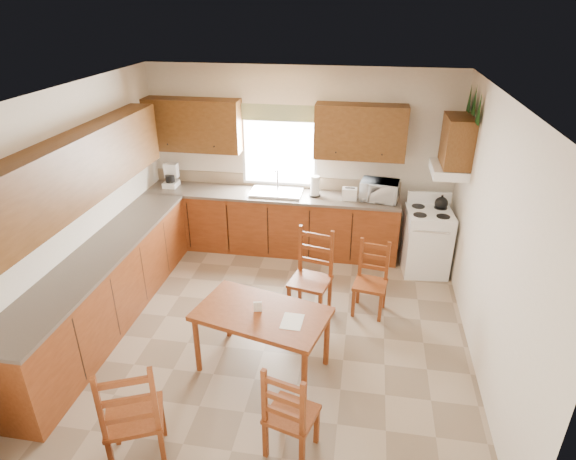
% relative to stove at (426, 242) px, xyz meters
% --- Properties ---
extents(floor, '(4.50, 4.50, 0.00)m').
position_rel_stove_xyz_m(floor, '(-1.88, -1.67, -0.45)').
color(floor, gray).
rests_on(floor, ground).
extents(ceiling, '(4.50, 4.50, 0.00)m').
position_rel_stove_xyz_m(ceiling, '(-1.88, -1.67, 2.25)').
color(ceiling, brown).
rests_on(ceiling, floor).
extents(wall_left, '(4.50, 4.50, 0.00)m').
position_rel_stove_xyz_m(wall_left, '(-4.13, -1.67, 0.90)').
color(wall_left, silver).
rests_on(wall_left, floor).
extents(wall_right, '(4.50, 4.50, 0.00)m').
position_rel_stove_xyz_m(wall_right, '(0.37, -1.67, 0.90)').
color(wall_right, silver).
rests_on(wall_right, floor).
extents(wall_back, '(4.50, 4.50, 0.00)m').
position_rel_stove_xyz_m(wall_back, '(-1.88, 0.58, 0.90)').
color(wall_back, silver).
rests_on(wall_back, floor).
extents(wall_front, '(4.50, 4.50, 0.00)m').
position_rel_stove_xyz_m(wall_front, '(-1.88, -3.92, 0.90)').
color(wall_front, silver).
rests_on(wall_front, floor).
extents(lower_cab_back, '(3.75, 0.60, 0.88)m').
position_rel_stove_xyz_m(lower_cab_back, '(-2.25, 0.28, -0.01)').
color(lower_cab_back, brown).
rests_on(lower_cab_back, floor).
extents(lower_cab_left, '(0.60, 3.60, 0.88)m').
position_rel_stove_xyz_m(lower_cab_left, '(-3.83, -1.82, -0.01)').
color(lower_cab_left, brown).
rests_on(lower_cab_left, floor).
extents(counter_back, '(3.75, 0.63, 0.04)m').
position_rel_stove_xyz_m(counter_back, '(-2.25, 0.28, 0.45)').
color(counter_back, brown).
rests_on(counter_back, lower_cab_back).
extents(counter_left, '(0.63, 3.60, 0.04)m').
position_rel_stove_xyz_m(counter_left, '(-3.83, -1.82, 0.45)').
color(counter_left, brown).
rests_on(counter_left, lower_cab_left).
extents(backsplash, '(3.75, 0.01, 0.18)m').
position_rel_stove_xyz_m(backsplash, '(-2.25, 0.57, 0.56)').
color(backsplash, gray).
rests_on(backsplash, counter_back).
extents(upper_cab_back_left, '(1.41, 0.33, 0.75)m').
position_rel_stove_xyz_m(upper_cab_back_left, '(-3.43, 0.42, 1.41)').
color(upper_cab_back_left, brown).
rests_on(upper_cab_back_left, wall_back).
extents(upper_cab_back_right, '(1.25, 0.33, 0.75)m').
position_rel_stove_xyz_m(upper_cab_back_right, '(-1.02, 0.42, 1.41)').
color(upper_cab_back_right, brown).
rests_on(upper_cab_back_right, wall_back).
extents(upper_cab_left, '(0.33, 3.60, 0.75)m').
position_rel_stove_xyz_m(upper_cab_left, '(-3.96, -1.82, 1.41)').
color(upper_cab_left, brown).
rests_on(upper_cab_left, wall_left).
extents(upper_cab_stove, '(0.33, 0.62, 0.62)m').
position_rel_stove_xyz_m(upper_cab_stove, '(0.20, -0.02, 1.45)').
color(upper_cab_stove, brown).
rests_on(upper_cab_stove, wall_right).
extents(range_hood, '(0.44, 0.62, 0.12)m').
position_rel_stove_xyz_m(range_hood, '(0.15, -0.02, 1.07)').
color(range_hood, white).
rests_on(range_hood, wall_right).
extents(window_frame, '(1.13, 0.02, 1.18)m').
position_rel_stove_xyz_m(window_frame, '(-2.18, 0.55, 1.10)').
color(window_frame, white).
rests_on(window_frame, wall_back).
extents(window_pane, '(1.05, 0.01, 1.10)m').
position_rel_stove_xyz_m(window_pane, '(-2.18, 0.55, 1.10)').
color(window_pane, white).
rests_on(window_pane, wall_back).
extents(window_valance, '(1.19, 0.01, 0.24)m').
position_rel_stove_xyz_m(window_valance, '(-2.18, 0.52, 1.60)').
color(window_valance, '#3E6330').
rests_on(window_valance, wall_back).
extents(sink_basin, '(0.75, 0.45, 0.04)m').
position_rel_stove_xyz_m(sink_basin, '(-2.18, 0.28, 0.49)').
color(sink_basin, silver).
rests_on(sink_basin, counter_back).
extents(pine_decal_a, '(0.22, 0.22, 0.36)m').
position_rel_stove_xyz_m(pine_decal_a, '(0.33, -0.34, 1.93)').
color(pine_decal_a, black).
rests_on(pine_decal_a, wall_right).
extents(pine_decal_b, '(0.22, 0.22, 0.36)m').
position_rel_stove_xyz_m(pine_decal_b, '(0.33, -0.02, 1.97)').
color(pine_decal_b, black).
rests_on(pine_decal_b, wall_right).
extents(pine_decal_c, '(0.22, 0.22, 0.36)m').
position_rel_stove_xyz_m(pine_decal_c, '(0.33, 0.30, 1.93)').
color(pine_decal_c, black).
rests_on(pine_decal_c, wall_right).
extents(stove, '(0.65, 0.67, 0.89)m').
position_rel_stove_xyz_m(stove, '(0.00, 0.00, 0.00)').
color(stove, white).
rests_on(stove, floor).
extents(coffeemaker, '(0.27, 0.30, 0.38)m').
position_rel_stove_xyz_m(coffeemaker, '(-3.82, 0.31, 0.66)').
color(coffeemaker, white).
rests_on(coffeemaker, counter_back).
extents(paper_towel, '(0.14, 0.14, 0.30)m').
position_rel_stove_xyz_m(paper_towel, '(-1.61, 0.28, 0.63)').
color(paper_towel, white).
rests_on(paper_towel, counter_back).
extents(toaster, '(0.21, 0.13, 0.17)m').
position_rel_stove_xyz_m(toaster, '(-1.11, 0.23, 0.56)').
color(toaster, white).
rests_on(toaster, counter_back).
extents(microwave, '(0.53, 0.41, 0.29)m').
position_rel_stove_xyz_m(microwave, '(-0.69, 0.28, 0.62)').
color(microwave, white).
rests_on(microwave, counter_back).
extents(dining_table, '(1.45, 1.04, 0.70)m').
position_rel_stove_xyz_m(dining_table, '(-1.83, -2.35, -0.10)').
color(dining_table, brown).
rests_on(dining_table, floor).
extents(chair_near_left, '(0.59, 0.58, 1.08)m').
position_rel_stove_xyz_m(chair_near_left, '(-2.62, -3.60, 0.09)').
color(chair_near_left, brown).
rests_on(chair_near_left, floor).
extents(chair_near_right, '(0.48, 0.47, 0.94)m').
position_rel_stove_xyz_m(chair_near_right, '(-1.37, -3.31, 0.02)').
color(chair_near_right, brown).
rests_on(chair_near_right, floor).
extents(chair_far_left, '(0.54, 0.52, 1.08)m').
position_rel_stove_xyz_m(chair_far_left, '(-1.47, -1.33, 0.09)').
color(chair_far_left, brown).
rests_on(chair_far_left, floor).
extents(chair_far_right, '(0.44, 0.42, 0.92)m').
position_rel_stove_xyz_m(chair_far_right, '(-0.75, -1.16, 0.01)').
color(chair_far_right, brown).
rests_on(chair_far_right, floor).
extents(table_paper, '(0.21, 0.28, 0.00)m').
position_rel_stove_xyz_m(table_paper, '(-1.51, -2.45, 0.25)').
color(table_paper, white).
rests_on(table_paper, dining_table).
extents(table_card, '(0.08, 0.04, 0.11)m').
position_rel_stove_xyz_m(table_card, '(-1.87, -2.34, 0.31)').
color(table_card, white).
rests_on(table_card, dining_table).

